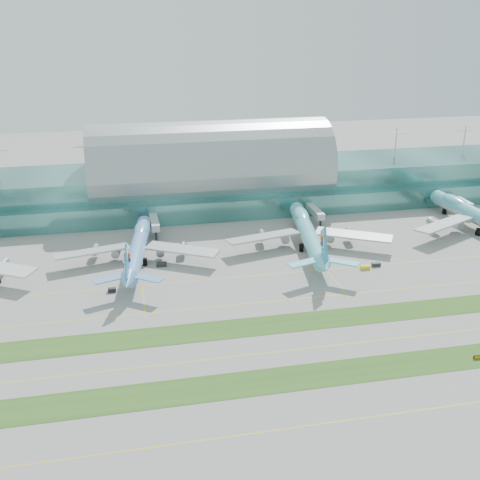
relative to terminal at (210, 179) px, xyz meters
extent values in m
plane|color=gray|center=(-0.01, -128.79, -14.23)|extent=(700.00, 700.00, 0.00)
cube|color=#3D7A75|center=(-0.01, 1.21, -4.23)|extent=(340.00, 42.00, 20.00)
cube|color=#3D7A75|center=(-0.01, -22.79, -9.23)|extent=(340.00, 8.00, 10.00)
ellipsoid|color=#9EA5A8|center=(-0.01, 1.21, 5.77)|extent=(340.00, 46.20, 16.17)
cylinder|color=white|center=(-0.01, 1.21, 13.77)|extent=(0.80, 0.80, 16.00)
cube|color=#B2B7B7|center=(-31.01, -33.79, -8.73)|extent=(3.50, 22.00, 3.00)
cylinder|color=black|center=(-31.01, -43.79, -12.23)|extent=(1.00, 1.00, 4.00)
cube|color=#B2B7B7|center=(43.99, -33.79, -8.73)|extent=(3.50, 22.00, 3.00)
cylinder|color=black|center=(43.99, -43.79, -12.23)|extent=(1.00, 1.00, 4.00)
cube|color=#B2B7B7|center=(118.99, -33.79, -8.73)|extent=(3.50, 22.00, 3.00)
cylinder|color=black|center=(118.99, -43.79, -12.23)|extent=(1.00, 1.00, 4.00)
cube|color=#2D591E|center=(-0.01, -156.79, -14.19)|extent=(420.00, 12.00, 0.08)
cube|color=#2D591E|center=(-0.01, -126.79, -14.19)|extent=(420.00, 12.00, 0.08)
cube|color=yellow|center=(-0.01, -176.79, -14.22)|extent=(420.00, 0.35, 0.01)
cube|color=yellow|center=(-0.01, -142.79, -14.22)|extent=(420.00, 0.35, 0.01)
cube|color=yellow|center=(-0.01, -110.79, -14.22)|extent=(420.00, 0.35, 0.01)
cube|color=yellow|center=(-0.01, -88.79, -14.22)|extent=(420.00, 0.35, 0.01)
cylinder|color=#6EA8F3|center=(-39.81, -66.03, -8.25)|extent=(14.79, 61.00, 6.08)
ellipsoid|color=#6EA8F3|center=(-37.35, -49.19, -6.58)|extent=(8.38, 19.11, 4.33)
cone|color=#6EA8F3|center=(-35.08, -33.64, -8.25)|extent=(6.72, 5.73, 6.08)
cone|color=#6EA8F3|center=(-44.76, -99.97, -7.07)|extent=(6.99, 9.56, 5.77)
cube|color=#B9BFC0|center=(-57.55, -65.42, -8.64)|extent=(30.31, 14.13, 1.20)
cylinder|color=gray|center=(-52.42, -60.82, -10.70)|extent=(4.08, 5.81, 3.33)
cube|color=#B9BFC0|center=(-22.64, -70.51, -8.64)|extent=(29.11, 21.21, 1.20)
cylinder|color=gray|center=(-26.24, -64.64, -10.70)|extent=(4.08, 5.81, 3.33)
cube|color=#2C96C3|center=(-44.48, -98.03, -0.90)|extent=(2.44, 12.83, 14.13)
cylinder|color=white|center=(-44.34, -97.06, 0.57)|extent=(1.55, 4.78, 4.70)
cylinder|color=black|center=(-36.48, -43.18, -12.76)|extent=(1.76, 1.76, 2.94)
cylinder|color=black|center=(-43.29, -69.48, -12.76)|extent=(1.76, 1.76, 2.94)
cylinder|color=black|center=(-37.47, -70.33, -12.76)|extent=(1.76, 1.76, 2.94)
cylinder|color=#67D2E3|center=(30.87, -65.22, -7.80)|extent=(16.33, 65.60, 6.54)
ellipsoid|color=#67D2E3|center=(33.63, -47.13, -6.00)|extent=(9.14, 20.58, 4.66)
cone|color=#67D2E3|center=(36.18, -30.41, -7.80)|extent=(7.26, 6.20, 6.54)
cone|color=#67D2E3|center=(25.29, -101.70, -6.53)|extent=(7.57, 10.32, 6.21)
cube|color=#B9BCC0|center=(11.79, -64.44, -8.22)|extent=(32.61, 15.01, 1.29)
cylinder|color=gray|center=(17.34, -59.53, -10.43)|extent=(4.42, 6.27, 3.58)
cube|color=#B9BCC0|center=(49.31, -70.17, -8.22)|extent=(31.25, 22.97, 1.29)
cylinder|color=gray|center=(45.48, -63.82, -10.43)|extent=(4.42, 6.27, 3.58)
cube|color=teal|center=(25.61, -99.61, 0.11)|extent=(2.72, 13.79, 15.20)
cylinder|color=white|center=(25.77, -98.57, 1.69)|extent=(1.70, 5.15, 5.06)
cylinder|color=black|center=(34.62, -40.67, -12.65)|extent=(1.90, 1.90, 3.16)
cylinder|color=black|center=(27.10, -68.91, -12.65)|extent=(1.90, 1.90, 3.16)
cylinder|color=black|center=(33.36, -69.87, -12.65)|extent=(1.90, 1.90, 3.16)
cylinder|color=#5AB9C7|center=(112.55, -62.28, -7.54)|extent=(12.18, 68.32, 6.80)
ellipsoid|color=#5AB9C7|center=(111.04, -43.30, -5.67)|extent=(8.08, 21.12, 4.84)
cone|color=#5AB9C7|center=(109.64, -25.77, -7.54)|extent=(7.21, 6.01, 6.80)
cube|color=silver|center=(93.05, -66.03, -7.98)|extent=(33.12, 22.10, 1.34)
cylinder|color=#93969B|center=(97.50, -59.74, -10.28)|extent=(4.20, 6.31, 3.73)
cylinder|color=black|center=(110.50, -36.52, -12.58)|extent=(1.97, 1.97, 3.29)
cylinder|color=black|center=(109.62, -66.91, -12.58)|extent=(1.97, 1.97, 3.29)
cube|color=black|center=(-50.46, -91.91, -13.51)|extent=(2.93, 1.75, 1.44)
cube|color=black|center=(-31.21, -72.72, -13.37)|extent=(4.18, 2.22, 1.72)
cube|color=yellow|center=(45.91, -91.49, -13.50)|extent=(3.60, 1.80, 1.46)
cube|color=black|center=(51.12, -89.94, -13.49)|extent=(3.43, 1.63, 1.47)
cube|color=black|center=(52.47, -158.27, -13.63)|extent=(2.81, 0.46, 1.18)
cube|color=orange|center=(52.46, -158.46, -13.63)|extent=(2.37, 0.20, 0.86)
cylinder|color=black|center=(51.50, -158.20, -13.96)|extent=(0.13, 0.13, 0.54)
camera|label=1|loc=(-45.31, -290.41, 80.15)|focal=45.00mm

